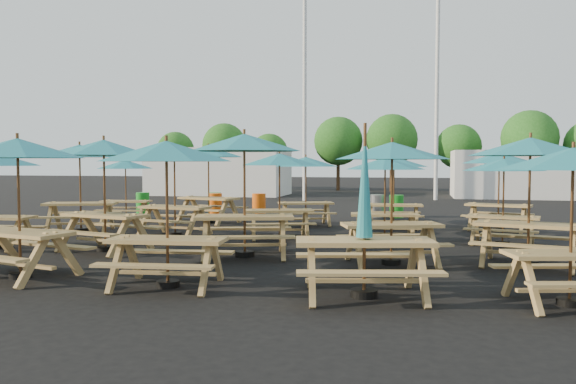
% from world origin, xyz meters
% --- Properties ---
extents(ground, '(120.00, 120.00, 0.00)m').
position_xyz_m(ground, '(0.00, 0.00, 0.00)').
color(ground, black).
rests_on(ground, ground).
extents(picnic_unit_2, '(2.86, 2.86, 2.44)m').
position_xyz_m(picnic_unit_2, '(-5.57, 0.00, 2.12)').
color(picnic_unit_2, '#A27D48').
rests_on(picnic_unit_2, ground).
extents(picnic_unit_3, '(2.09, 2.09, 2.03)m').
position_xyz_m(picnic_unit_3, '(-5.80, 2.90, 1.76)').
color(picnic_unit_3, '#A27D48').
rests_on(picnic_unit_3, ground).
extents(picnic_unit_4, '(2.61, 2.61, 2.35)m').
position_xyz_m(picnic_unit_4, '(-2.93, -5.79, 2.04)').
color(picnic_unit_4, '#A27D48').
rests_on(picnic_unit_4, ground).
extents(picnic_unit_5, '(2.73, 2.73, 2.44)m').
position_xyz_m(picnic_unit_5, '(-3.08, -2.91, 2.12)').
color(picnic_unit_5, '#A27D48').
rests_on(picnic_unit_5, ground).
extents(picnic_unit_6, '(2.46, 2.46, 2.35)m').
position_xyz_m(picnic_unit_6, '(-2.65, -0.22, 2.04)').
color(picnic_unit_6, '#A27D48').
rests_on(picnic_unit_6, ground).
extents(picnic_unit_7, '(2.78, 2.78, 2.47)m').
position_xyz_m(picnic_unit_7, '(-2.92, 2.94, 2.14)').
color(picnic_unit_7, '#A27D48').
rests_on(picnic_unit_7, ground).
extents(picnic_unit_8, '(2.31, 2.31, 2.28)m').
position_xyz_m(picnic_unit_8, '(-0.22, -5.88, 1.98)').
color(picnic_unit_8, '#A27D48').
rests_on(picnic_unit_8, ground).
extents(picnic_unit_9, '(2.87, 2.87, 2.54)m').
position_xyz_m(picnic_unit_9, '(0.10, -2.92, 2.20)').
color(picnic_unit_9, '#A27D48').
rests_on(picnic_unit_9, ground).
extents(picnic_unit_10, '(2.52, 2.52, 2.18)m').
position_xyz_m(picnic_unit_10, '(0.12, -0.01, 1.89)').
color(picnic_unit_10, '#A27D48').
rests_on(picnic_unit_10, ground).
extents(picnic_unit_11, '(2.49, 2.49, 2.12)m').
position_xyz_m(picnic_unit_11, '(0.21, 3.02, 1.84)').
color(picnic_unit_11, '#A27D48').
rests_on(picnic_unit_11, ground).
extents(picnic_unit_12, '(2.26, 2.07, 2.49)m').
position_xyz_m(picnic_unit_12, '(2.80, -5.86, 1.02)').
color(picnic_unit_12, '#A27D48').
rests_on(picnic_unit_12, ground).
extents(picnic_unit_13, '(2.73, 2.73, 2.33)m').
position_xyz_m(picnic_unit_13, '(3.07, -3.14, 2.02)').
color(picnic_unit_13, '#A27D48').
rests_on(picnic_unit_13, ground).
extents(picnic_unit_14, '(2.13, 2.13, 2.07)m').
position_xyz_m(picnic_unit_14, '(2.78, -0.13, 1.79)').
color(picnic_unit_14, '#A27D48').
rests_on(picnic_unit_14, ground).
extents(picnic_unit_15, '(2.09, 2.09, 2.12)m').
position_xyz_m(picnic_unit_15, '(2.88, 2.85, 1.84)').
color(picnic_unit_15, '#A27D48').
rests_on(picnic_unit_15, ground).
extents(picnic_unit_16, '(2.39, 2.39, 2.15)m').
position_xyz_m(picnic_unit_16, '(5.55, -5.71, 1.86)').
color(picnic_unit_16, '#A27D48').
rests_on(picnic_unit_16, ground).
extents(picnic_unit_17, '(2.69, 2.69, 2.41)m').
position_xyz_m(picnic_unit_17, '(5.55, -2.78, 2.09)').
color(picnic_unit_17, '#A27D48').
rests_on(picnic_unit_17, ground).
extents(picnic_unit_18, '(2.26, 2.26, 2.04)m').
position_xyz_m(picnic_unit_18, '(5.51, 0.03, 1.77)').
color(picnic_unit_18, '#A27D48').
rests_on(picnic_unit_18, ground).
extents(picnic_unit_19, '(2.57, 2.57, 2.24)m').
position_xyz_m(picnic_unit_19, '(5.80, 2.94, 1.94)').
color(picnic_unit_19, '#A27D48').
rests_on(picnic_unit_19, ground).
extents(waste_bin_0, '(0.49, 0.49, 0.79)m').
position_xyz_m(waste_bin_0, '(-6.60, 5.61, 0.40)').
color(waste_bin_0, '#1A8F20').
rests_on(waste_bin_0, ground).
extents(waste_bin_1, '(0.49, 0.49, 0.79)m').
position_xyz_m(waste_bin_1, '(-3.93, 6.18, 0.40)').
color(waste_bin_1, '#1A8F20').
rests_on(waste_bin_1, ground).
extents(waste_bin_2, '(0.49, 0.49, 0.79)m').
position_xyz_m(waste_bin_2, '(-3.73, 5.72, 0.40)').
color(waste_bin_2, '#E9590D').
rests_on(waste_bin_2, ground).
extents(waste_bin_3, '(0.49, 0.49, 0.79)m').
position_xyz_m(waste_bin_3, '(-2.10, 5.92, 0.40)').
color(waste_bin_3, '#E9590D').
rests_on(waste_bin_3, ground).
extents(waste_bin_4, '(0.49, 0.49, 0.79)m').
position_xyz_m(waste_bin_4, '(2.18, 6.11, 0.40)').
color(waste_bin_4, gray).
rests_on(waste_bin_4, ground).
extents(waste_bin_5, '(0.49, 0.49, 0.79)m').
position_xyz_m(waste_bin_5, '(2.85, 6.08, 0.40)').
color(waste_bin_5, '#1A8F20').
rests_on(waste_bin_5, ground).
extents(mast_0, '(0.20, 0.20, 12.00)m').
position_xyz_m(mast_0, '(-2.00, 14.00, 6.00)').
color(mast_0, silver).
rests_on(mast_0, ground).
extents(mast_1, '(0.20, 0.20, 12.00)m').
position_xyz_m(mast_1, '(4.50, 16.00, 6.00)').
color(mast_1, silver).
rests_on(mast_1, ground).
extents(event_tent_0, '(8.00, 4.00, 2.80)m').
position_xyz_m(event_tent_0, '(-8.00, 18.00, 1.40)').
color(event_tent_0, silver).
rests_on(event_tent_0, ground).
extents(event_tent_1, '(7.00, 4.00, 2.60)m').
position_xyz_m(event_tent_1, '(9.00, 19.00, 1.30)').
color(event_tent_1, silver).
rests_on(event_tent_1, ground).
extents(tree_0, '(2.80, 2.80, 4.24)m').
position_xyz_m(tree_0, '(-14.07, 25.25, 2.83)').
color(tree_0, '#382314').
rests_on(tree_0, ground).
extents(tree_1, '(3.11, 3.11, 4.72)m').
position_xyz_m(tree_1, '(-9.74, 23.90, 3.15)').
color(tree_1, '#382314').
rests_on(tree_1, ground).
extents(tree_2, '(2.59, 2.59, 3.93)m').
position_xyz_m(tree_2, '(-6.39, 23.65, 2.62)').
color(tree_2, '#382314').
rests_on(tree_2, ground).
extents(tree_3, '(3.36, 3.36, 5.09)m').
position_xyz_m(tree_3, '(-1.75, 24.72, 3.41)').
color(tree_3, '#382314').
rests_on(tree_3, ground).
extents(tree_4, '(3.41, 3.41, 5.17)m').
position_xyz_m(tree_4, '(1.90, 24.26, 3.46)').
color(tree_4, '#382314').
rests_on(tree_4, ground).
extents(tree_5, '(2.94, 2.94, 4.45)m').
position_xyz_m(tree_5, '(6.22, 24.67, 2.97)').
color(tree_5, '#382314').
rests_on(tree_5, ground).
extents(tree_6, '(3.38, 3.38, 5.13)m').
position_xyz_m(tree_6, '(10.23, 22.90, 3.43)').
color(tree_6, '#382314').
rests_on(tree_6, ground).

